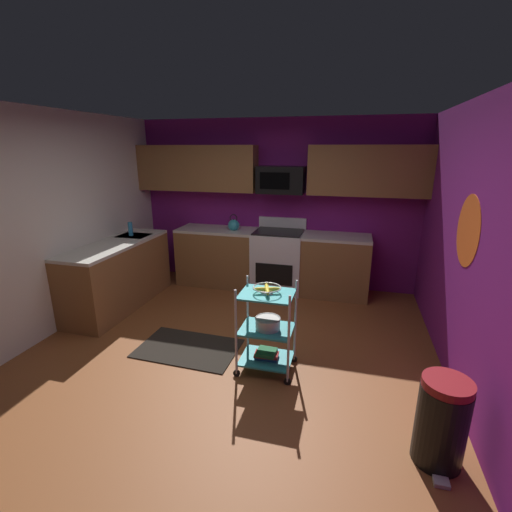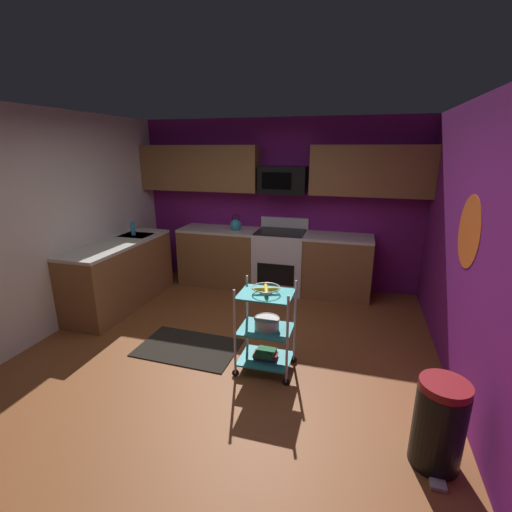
# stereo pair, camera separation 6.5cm
# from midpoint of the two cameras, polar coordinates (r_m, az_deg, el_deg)

# --- Properties ---
(floor) EXTENTS (4.40, 4.80, 0.04)m
(floor) POSITION_cam_midpoint_polar(r_m,az_deg,el_deg) (4.05, -5.20, -15.95)
(floor) COLOR brown
(floor) RESTS_ON ground
(wall_back) EXTENTS (4.52, 0.06, 2.60)m
(wall_back) POSITION_cam_midpoint_polar(r_m,az_deg,el_deg) (5.81, 2.75, 8.19)
(wall_back) COLOR #751970
(wall_back) RESTS_ON ground
(wall_left) EXTENTS (0.06, 4.80, 2.60)m
(wall_left) POSITION_cam_midpoint_polar(r_m,az_deg,el_deg) (4.77, -31.77, 3.83)
(wall_left) COLOR silver
(wall_left) RESTS_ON ground
(wall_right) EXTENTS (0.06, 4.80, 2.60)m
(wall_right) POSITION_cam_midpoint_polar(r_m,az_deg,el_deg) (3.45, 31.47, -0.22)
(wall_right) COLOR #751970
(wall_right) RESTS_ON ground
(wall_flower_decal) EXTENTS (0.00, 0.65, 0.65)m
(wall_flower_decal) POSITION_cam_midpoint_polar(r_m,az_deg,el_deg) (3.72, 30.01, 3.46)
(wall_flower_decal) COLOR #E5591E
(counter_run) EXTENTS (3.70, 2.39, 0.92)m
(counter_run) POSITION_cam_midpoint_polar(r_m,az_deg,el_deg) (5.48, -6.54, -1.43)
(counter_run) COLOR brown
(counter_run) RESTS_ON ground
(oven_range) EXTENTS (0.76, 0.65, 1.10)m
(oven_range) POSITION_cam_midpoint_polar(r_m,az_deg,el_deg) (5.66, 3.22, -0.61)
(oven_range) COLOR white
(oven_range) RESTS_ON ground
(upper_cabinets) EXTENTS (4.40, 0.33, 0.70)m
(upper_cabinets) POSITION_cam_midpoint_polar(r_m,az_deg,el_deg) (5.57, 2.09, 13.52)
(upper_cabinets) COLOR brown
(microwave) EXTENTS (0.70, 0.39, 0.40)m
(microwave) POSITION_cam_midpoint_polar(r_m,az_deg,el_deg) (5.52, 3.65, 11.91)
(microwave) COLOR black
(rolling_cart) EXTENTS (0.58, 0.42, 0.91)m
(rolling_cart) POSITION_cam_midpoint_polar(r_m,az_deg,el_deg) (3.62, 1.17, -11.43)
(rolling_cart) COLOR silver
(rolling_cart) RESTS_ON ground
(fruit_bowl) EXTENTS (0.27, 0.27, 0.07)m
(fruit_bowl) POSITION_cam_midpoint_polar(r_m,az_deg,el_deg) (3.44, 1.21, -5.20)
(fruit_bowl) COLOR silver
(fruit_bowl) RESTS_ON rolling_cart
(mixing_bowl_large) EXTENTS (0.25, 0.25, 0.11)m
(mixing_bowl_large) POSITION_cam_midpoint_polar(r_m,az_deg,el_deg) (3.59, 1.34, -10.51)
(mixing_bowl_large) COLOR silver
(mixing_bowl_large) RESTS_ON rolling_cart
(book_stack) EXTENTS (0.25, 0.19, 0.08)m
(book_stack) POSITION_cam_midpoint_polar(r_m,az_deg,el_deg) (3.76, 1.15, -15.22)
(book_stack) COLOR #1E4C8C
(book_stack) RESTS_ON rolling_cart
(kettle) EXTENTS (0.21, 0.18, 0.26)m
(kettle) POSITION_cam_midpoint_polar(r_m,az_deg,el_deg) (5.71, -3.86, 4.92)
(kettle) COLOR teal
(kettle) RESTS_ON counter_run
(dish_soap_bottle) EXTENTS (0.06, 0.06, 0.20)m
(dish_soap_bottle) POSITION_cam_midpoint_polar(r_m,az_deg,el_deg) (5.62, -19.52, 4.05)
(dish_soap_bottle) COLOR #2D8CBF
(dish_soap_bottle) RESTS_ON counter_run
(trash_can) EXTENTS (0.34, 0.42, 0.66)m
(trash_can) POSITION_cam_midpoint_polar(r_m,az_deg,el_deg) (3.04, 26.64, -22.34)
(trash_can) COLOR black
(trash_can) RESTS_ON ground
(floor_rug) EXTENTS (1.12, 0.73, 0.01)m
(floor_rug) POSITION_cam_midpoint_polar(r_m,az_deg,el_deg) (4.25, -11.09, -14.09)
(floor_rug) COLOR black
(floor_rug) RESTS_ON ground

